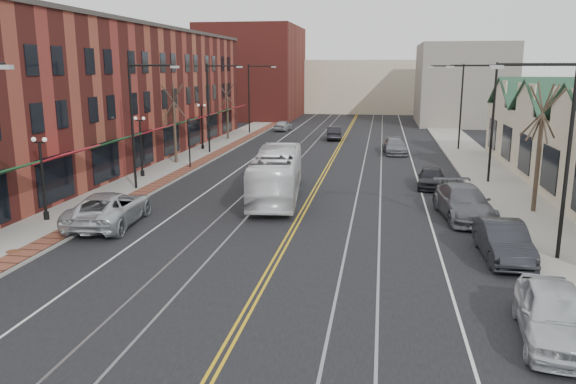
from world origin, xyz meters
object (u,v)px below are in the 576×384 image
(parked_car_b, at_px, (503,241))
(parked_car_c, at_px, (464,202))
(parked_suv, at_px, (109,209))
(transit_bus, at_px, (277,175))
(parked_car_d, at_px, (431,177))
(parked_car_a, at_px, (555,314))

(parked_car_b, relative_size, parked_car_c, 0.81)
(parked_suv, bearing_deg, transit_bus, -141.58)
(transit_bus, xyz_separation_m, parked_suv, (-7.30, -7.05, -0.64))
(transit_bus, distance_m, parked_suv, 10.17)
(parked_car_b, bearing_deg, parked_car_d, 95.28)
(parked_suv, xyz_separation_m, parked_car_b, (18.60, -2.17, -0.07))
(transit_bus, xyz_separation_m, parked_car_a, (11.30, -16.47, -0.67))
(parked_car_b, height_order, parked_car_d, parked_car_b)
(parked_car_a, relative_size, parked_car_c, 0.83)
(parked_car_c, bearing_deg, transit_bus, 158.40)
(parked_suv, height_order, parked_car_a, parked_suv)
(parked_car_a, bearing_deg, parked_suv, 159.54)
(parked_car_a, xyz_separation_m, parked_car_d, (-1.80, 21.33, -0.13))
(transit_bus, relative_size, parked_suv, 1.74)
(transit_bus, distance_m, parked_car_c, 10.93)
(transit_bus, relative_size, parked_car_b, 2.26)
(parked_car_a, distance_m, parked_car_d, 21.40)
(transit_bus, bearing_deg, parked_car_d, -158.97)
(parked_suv, bearing_deg, parked_car_d, -150.25)
(parked_car_b, distance_m, parked_car_c, 6.52)
(transit_bus, bearing_deg, parked_car_c, 159.46)
(parked_car_c, xyz_separation_m, parked_car_d, (-1.07, 7.59, -0.15))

